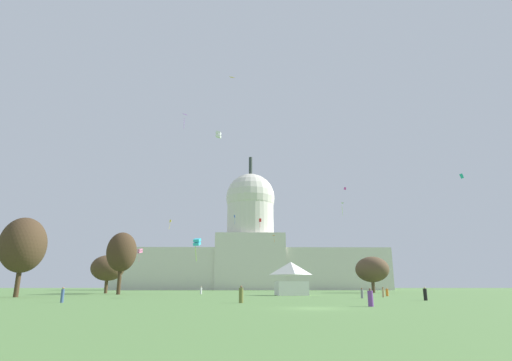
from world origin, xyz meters
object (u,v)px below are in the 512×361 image
(tree_east_mid, at_px, (372,269))
(kite_white_mid, at_px, (219,135))
(person_white_deep_crowd, at_px, (201,291))
(kite_gold_high, at_px, (231,79))
(capitol_building, at_px, (250,253))
(person_grey_lawn_far_right, at_px, (362,293))
(kite_blue_mid, at_px, (235,217))
(person_olive_near_tree_east, at_px, (241,295))
(kite_violet_high, at_px, (184,116))
(kite_magenta_high, at_px, (345,189))
(tree_west_far, at_px, (122,252))
(person_black_mid_right, at_px, (425,294))
(kite_cyan_low, at_px, (197,242))
(kite_lime_mid, at_px, (341,205))
(event_tent, at_px, (291,278))
(person_orange_near_tent, at_px, (387,292))
(kite_turquoise_mid, at_px, (462,176))
(tree_west_near, at_px, (23,245))
(kite_orange_mid, at_px, (275,237))
(kite_red_mid, at_px, (260,221))
(tree_west_mid, at_px, (108,268))
(person_denim_near_tree_west, at_px, (62,295))
(kite_green_low, at_px, (308,271))
(kite_pink_low, at_px, (140,251))
(kite_yellow_mid, at_px, (170,222))

(tree_east_mid, bearing_deg, kite_white_mid, -142.72)
(person_white_deep_crowd, xyz_separation_m, kite_white_mid, (4.02, -12.39, 32.17))
(kite_gold_high, bearing_deg, capitol_building, -119.68)
(person_grey_lawn_far_right, bearing_deg, kite_blue_mid, 11.28)
(person_olive_near_tree_east, relative_size, kite_violet_high, 0.40)
(person_grey_lawn_far_right, distance_m, kite_magenta_high, 103.97)
(tree_west_far, xyz_separation_m, person_black_mid_right, (50.22, -38.60, -8.26))
(person_black_mid_right, xyz_separation_m, kite_cyan_low, (-30.24, 11.82, 7.67))
(kite_lime_mid, bearing_deg, tree_west_far, -53.80)
(event_tent, xyz_separation_m, person_orange_near_tent, (16.56, -6.27, -2.60))
(capitol_building, bearing_deg, kite_magenta_high, -49.89)
(person_orange_near_tent, height_order, kite_blue_mid, kite_blue_mid)
(kite_gold_high, distance_m, kite_turquoise_mid, 61.75)
(tree_west_near, xyz_separation_m, person_grey_lawn_far_right, (54.26, -6.48, -7.65))
(tree_west_far, relative_size, kite_orange_mid, 5.91)
(kite_red_mid, bearing_deg, kite_white_mid, 165.48)
(person_black_mid_right, bearing_deg, tree_west_near, -163.76)
(person_black_mid_right, bearing_deg, tree_west_mid, 168.98)
(person_olive_near_tree_east, relative_size, kite_blue_mid, 0.51)
(person_denim_near_tree_west, distance_m, kite_orange_mid, 118.01)
(event_tent, distance_m, person_denim_near_tree_west, 45.09)
(kite_violet_high, bearing_deg, event_tent, 89.89)
(kite_gold_high, relative_size, kite_violet_high, 0.34)
(tree_east_mid, xyz_separation_m, kite_violet_high, (-52.41, -1.69, 43.59))
(kite_turquoise_mid, relative_size, kite_violet_high, 0.20)
(kite_red_mid, xyz_separation_m, kite_green_low, (21.79, 56.42, -12.33))
(tree_west_far, relative_size, person_orange_near_tent, 9.01)
(event_tent, relative_size, kite_lime_mid, 1.59)
(kite_magenta_high, xyz_separation_m, kite_cyan_low, (-46.48, -91.78, -31.08))
(tree_west_far, bearing_deg, person_grey_lawn_far_right, -32.88)
(kite_white_mid, height_order, kite_red_mid, kite_white_mid)
(tree_west_near, height_order, person_black_mid_right, tree_west_near)
(tree_west_near, bearing_deg, kite_pink_low, 76.21)
(person_olive_near_tree_east, distance_m, kite_turquoise_mid, 54.23)
(person_black_mid_right, distance_m, kite_white_mid, 51.63)
(person_denim_near_tree_west, height_order, kite_magenta_high, kite_magenta_high)
(kite_orange_mid, bearing_deg, tree_east_mid, 179.98)
(tree_west_near, bearing_deg, kite_green_low, 59.59)
(tree_west_far, distance_m, kite_cyan_low, 33.42)
(tree_east_mid, distance_m, person_denim_near_tree_west, 84.32)
(event_tent, distance_m, kite_pink_low, 44.88)
(person_denim_near_tree_west, xyz_separation_m, kite_white_mid, (13.72, 34.41, 32.18))
(kite_pink_low, xyz_separation_m, kite_red_mid, (31.54, 12.44, 9.95))
(person_denim_near_tree_west, bearing_deg, capitol_building, 7.24)
(person_orange_near_tent, xyz_separation_m, person_olive_near_tree_east, (-25.65, -29.82, 0.15))
(tree_west_near, height_order, tree_west_mid, tree_west_near)
(person_denim_near_tree_west, bearing_deg, tree_west_near, 52.98)
(person_orange_near_tent, distance_m, kite_violet_high, 74.35)
(kite_yellow_mid, bearing_deg, kite_magenta_high, -85.33)
(capitol_building, distance_m, kite_turquoise_mid, 133.35)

